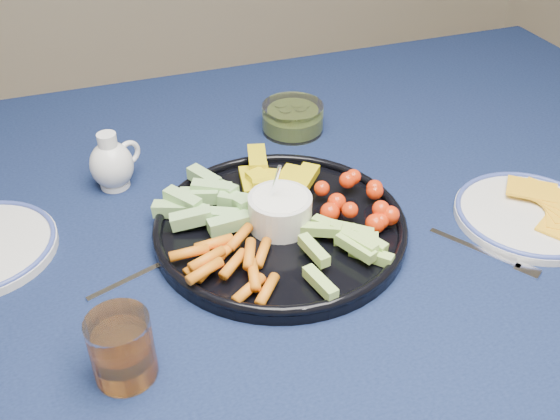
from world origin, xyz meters
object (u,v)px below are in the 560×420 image
object	(u,v)px
cheese_plate	(529,213)
juice_tumbler	(123,351)
creamer_pitcher	(112,164)
dining_table	(303,230)
crudite_platter	(278,222)
pickle_bowl	(293,119)

from	to	relation	value
cheese_plate	juice_tumbler	world-z (taller)	juice_tumbler
cheese_plate	juice_tumbler	xyz separation A→B (m)	(-0.65, -0.09, 0.03)
cheese_plate	juice_tumbler	size ratio (longest dim) A/B	2.60
creamer_pitcher	dining_table	bearing A→B (deg)	-21.99
dining_table	cheese_plate	size ratio (longest dim) A/B	7.24
dining_table	juice_tumbler	world-z (taller)	juice_tumbler
crudite_platter	pickle_bowl	size ratio (longest dim) A/B	3.27
crudite_platter	cheese_plate	world-z (taller)	crudite_platter
crudite_platter	pickle_bowl	distance (m)	0.32
pickle_bowl	cheese_plate	xyz separation A→B (m)	(0.25, -0.39, -0.01)
dining_table	crudite_platter	size ratio (longest dim) A/B	4.30
dining_table	creamer_pitcher	xyz separation A→B (m)	(-0.30, 0.12, 0.13)
cheese_plate	juice_tumbler	distance (m)	0.65
creamer_pitcher	juice_tumbler	xyz separation A→B (m)	(-0.04, -0.41, -0.01)
cheese_plate	juice_tumbler	bearing A→B (deg)	-171.82
dining_table	creamer_pitcher	distance (m)	0.35
dining_table	pickle_bowl	size ratio (longest dim) A/B	14.03
dining_table	creamer_pitcher	world-z (taller)	creamer_pitcher
creamer_pitcher	juice_tumbler	world-z (taller)	creamer_pitcher
juice_tumbler	creamer_pitcher	bearing A→B (deg)	84.17
pickle_bowl	cheese_plate	bearing A→B (deg)	-57.36
crudite_platter	cheese_plate	xyz separation A→B (m)	(0.39, -0.10, -0.01)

